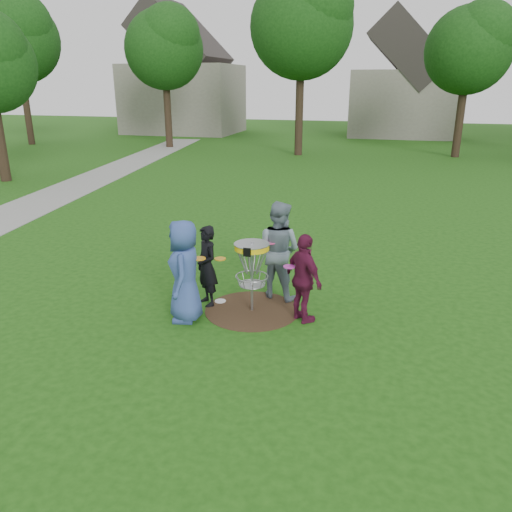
% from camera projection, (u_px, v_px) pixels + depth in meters
% --- Properties ---
extents(ground, '(100.00, 100.00, 0.00)m').
position_uv_depth(ground, '(252.00, 310.00, 9.54)').
color(ground, '#19470F').
rests_on(ground, ground).
extents(dirt_patch, '(1.80, 1.80, 0.01)m').
position_uv_depth(dirt_patch, '(252.00, 310.00, 9.54)').
color(dirt_patch, '#47331E').
rests_on(dirt_patch, ground).
extents(concrete_path, '(7.75, 39.92, 0.02)m').
position_uv_depth(concrete_path, '(57.00, 195.00, 19.25)').
color(concrete_path, '#9E9E99').
rests_on(concrete_path, ground).
extents(player_blue, '(0.81, 1.04, 1.88)m').
position_uv_depth(player_blue, '(185.00, 271.00, 8.89)').
color(player_blue, '#334C8E').
rests_on(player_blue, ground).
extents(player_black, '(0.68, 0.68, 1.59)m').
position_uv_depth(player_black, '(207.00, 266.00, 9.56)').
color(player_black, black).
rests_on(player_black, ground).
extents(player_grey, '(1.13, 0.99, 1.97)m').
position_uv_depth(player_grey, '(278.00, 250.00, 9.88)').
color(player_grey, slate).
rests_on(player_grey, ground).
extents(player_maroon, '(0.97, 0.97, 1.65)m').
position_uv_depth(player_maroon, '(304.00, 279.00, 8.86)').
color(player_maroon, '#591432').
rests_on(player_maroon, ground).
extents(disc_on_grass, '(0.22, 0.22, 0.02)m').
position_uv_depth(disc_on_grass, '(220.00, 301.00, 9.91)').
color(disc_on_grass, silver).
rests_on(disc_on_grass, ground).
extents(disc_golf_basket, '(0.66, 0.67, 1.38)m').
position_uv_depth(disc_golf_basket, '(252.00, 260.00, 9.20)').
color(disc_golf_basket, '#9EA0A5').
rests_on(disc_golf_basket, ground).
extents(held_discs, '(1.78, 1.28, 0.25)m').
position_uv_depth(held_discs, '(245.00, 256.00, 9.20)').
color(held_discs, orange).
rests_on(held_discs, ground).
extents(tree_row, '(51.20, 17.42, 9.90)m').
position_uv_depth(tree_row, '(363.00, 40.00, 26.25)').
color(tree_row, '#38281C').
rests_on(tree_row, ground).
extents(house_row, '(44.50, 10.65, 11.62)m').
position_uv_depth(house_row, '(430.00, 82.00, 37.20)').
color(house_row, gray).
rests_on(house_row, ground).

